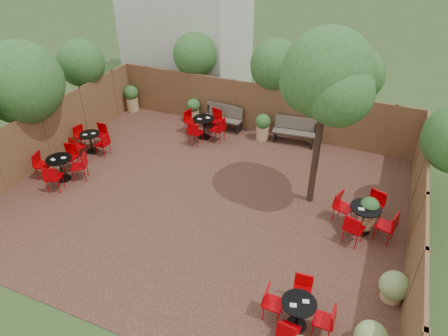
% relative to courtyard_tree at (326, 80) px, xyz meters
% --- Properties ---
extents(ground, '(80.00, 80.00, 0.00)m').
position_rel_courtyard_tree_xyz_m(ground, '(-3.08, -1.25, -3.92)').
color(ground, '#354F23').
rests_on(ground, ground).
extents(courtyard_paving, '(12.00, 10.00, 0.02)m').
position_rel_courtyard_tree_xyz_m(courtyard_paving, '(-3.08, -1.25, -3.91)').
color(courtyard_paving, '#331B15').
rests_on(courtyard_paving, ground).
extents(fence_back, '(12.00, 0.08, 2.00)m').
position_rel_courtyard_tree_xyz_m(fence_back, '(-3.08, 3.75, -2.92)').
color(fence_back, brown).
rests_on(fence_back, ground).
extents(fence_left, '(0.08, 10.00, 2.00)m').
position_rel_courtyard_tree_xyz_m(fence_left, '(-9.08, -1.25, -2.92)').
color(fence_left, brown).
rests_on(fence_left, ground).
extents(fence_right, '(0.08, 10.00, 2.00)m').
position_rel_courtyard_tree_xyz_m(fence_right, '(2.92, -1.25, -2.92)').
color(fence_right, brown).
rests_on(fence_right, ground).
extents(neighbour_building, '(5.00, 4.00, 8.00)m').
position_rel_courtyard_tree_xyz_m(neighbour_building, '(-7.58, 6.75, 0.08)').
color(neighbour_building, beige).
rests_on(neighbour_building, ground).
extents(overhang_foliage, '(15.42, 10.42, 2.75)m').
position_rel_courtyard_tree_xyz_m(overhang_foliage, '(-6.15, 0.50, -1.24)').
color(overhang_foliage, '#265A1D').
rests_on(overhang_foliage, ground).
extents(courtyard_tree, '(2.61, 2.51, 5.27)m').
position_rel_courtyard_tree_xyz_m(courtyard_tree, '(0.00, 0.00, 0.00)').
color(courtyard_tree, black).
rests_on(courtyard_tree, courtyard_paving).
extents(park_bench_left, '(1.62, 0.58, 0.99)m').
position_rel_courtyard_tree_xyz_m(park_bench_left, '(-4.36, 3.38, -3.39)').
color(park_bench_left, brown).
rests_on(park_bench_left, courtyard_paving).
extents(park_bench_right, '(1.66, 0.70, 1.00)m').
position_rel_courtyard_tree_xyz_m(park_bench_right, '(-1.40, 3.38, -3.38)').
color(park_bench_right, brown).
rests_on(park_bench_right, courtyard_paving).
extents(bistro_tables, '(11.38, 8.52, 0.95)m').
position_rel_courtyard_tree_xyz_m(bistro_tables, '(-3.59, -0.88, -3.43)').
color(bistro_tables, black).
rests_on(bistro_tables, courtyard_paving).
extents(planters, '(11.06, 4.62, 1.14)m').
position_rel_courtyard_tree_xyz_m(planters, '(-4.27, 2.47, -3.32)').
color(planters, tan).
rests_on(planters, courtyard_paving).
extents(low_shrubs, '(2.21, 3.11, 0.74)m').
position_rel_courtyard_tree_xyz_m(low_shrubs, '(2.05, -4.20, -3.55)').
color(low_shrubs, tan).
rests_on(low_shrubs, courtyard_paving).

